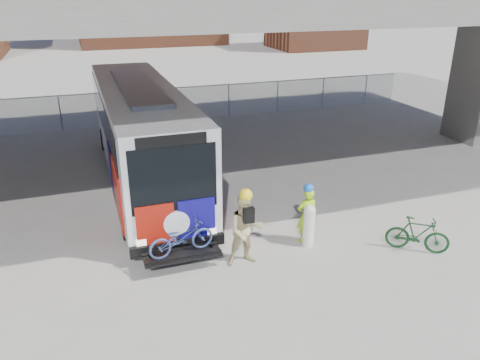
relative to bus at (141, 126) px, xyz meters
name	(u,v)px	position (x,y,z in m)	size (l,w,h in m)	color
ground	(226,215)	(2.00, -3.97, -2.11)	(160.00, 160.00, 0.00)	#9E9991
bus	(141,126)	(0.00, 0.00, 0.00)	(2.67, 12.99, 3.69)	silver
chainlink_fence	(158,97)	(2.00, 8.03, -0.68)	(30.00, 0.06, 30.00)	gray
brick_buildings	(113,0)	(3.23, 44.26, 3.31)	(54.00, 22.00, 12.00)	brown
bollard	(309,224)	(3.65, -6.54, -1.43)	(0.33, 0.33, 1.26)	silver
cyclist_hivis	(307,214)	(3.69, -6.32, -1.23)	(0.61, 0.40, 1.83)	#A7E217
cyclist_tan	(246,229)	(1.66, -6.81, -1.09)	(0.99, 0.79, 2.15)	#C7B780
bike_parked	(418,234)	(6.37, -7.80, -1.60)	(0.48, 1.70, 1.02)	#133C1A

